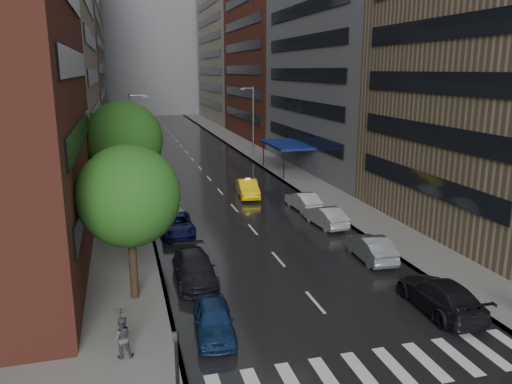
# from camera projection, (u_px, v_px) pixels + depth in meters

# --- Properties ---
(ground) EXTENTS (220.00, 220.00, 0.00)m
(ground) POSITION_uv_depth(u_px,v_px,m) (351.00, 344.00, 20.97)
(ground) COLOR gray
(ground) RESTS_ON ground
(road) EXTENTS (14.00, 140.00, 0.01)m
(road) POSITION_uv_depth(u_px,v_px,m) (188.00, 154.00, 67.80)
(road) COLOR black
(road) RESTS_ON ground
(sidewalk_left) EXTENTS (4.00, 140.00, 0.15)m
(sidewalk_left) POSITION_uv_depth(u_px,v_px,m) (120.00, 157.00, 65.48)
(sidewalk_left) COLOR gray
(sidewalk_left) RESTS_ON ground
(sidewalk_right) EXTENTS (4.00, 140.00, 0.15)m
(sidewalk_right) POSITION_uv_depth(u_px,v_px,m) (252.00, 151.00, 70.09)
(sidewalk_right) COLOR gray
(sidewalk_right) RESTS_ON ground
(crosswalk) EXTENTS (13.15, 2.80, 0.01)m
(crosswalk) POSITION_uv_depth(u_px,v_px,m) (379.00, 370.00, 19.15)
(crosswalk) COLOR silver
(crosswalk) RESTS_ON ground
(buildings_left) EXTENTS (8.00, 108.00, 38.00)m
(buildings_left) POSITION_uv_depth(u_px,v_px,m) (67.00, 34.00, 68.37)
(buildings_left) COLOR maroon
(buildings_left) RESTS_ON ground
(buildings_right) EXTENTS (8.05, 109.10, 36.00)m
(buildings_right) POSITION_uv_depth(u_px,v_px,m) (279.00, 43.00, 74.34)
(buildings_right) COLOR #937A5B
(buildings_right) RESTS_ON ground
(building_far) EXTENTS (40.00, 14.00, 32.00)m
(building_far) POSITION_uv_depth(u_px,v_px,m) (150.00, 50.00, 127.67)
(building_far) COLOR slate
(building_far) RESTS_ON ground
(tree_near) EXTENTS (4.92, 4.92, 7.85)m
(tree_near) POSITION_uv_depth(u_px,v_px,m) (129.00, 196.00, 23.70)
(tree_near) COLOR #382619
(tree_near) RESTS_ON ground
(tree_mid) EXTENTS (5.68, 5.68, 9.06)m
(tree_mid) POSITION_uv_depth(u_px,v_px,m) (124.00, 141.00, 36.24)
(tree_mid) COLOR #382619
(tree_mid) RESTS_ON ground
(tree_far) EXTENTS (4.74, 4.74, 7.55)m
(tree_far) POSITION_uv_depth(u_px,v_px,m) (122.00, 132.00, 49.62)
(tree_far) COLOR #382619
(tree_far) RESTS_ON ground
(taxi) EXTENTS (2.16, 4.90, 1.56)m
(taxi) POSITION_uv_depth(u_px,v_px,m) (248.00, 188.00, 45.09)
(taxi) COLOR yellow
(taxi) RESTS_ON ground
(parked_cars_left) EXTENTS (2.67, 42.46, 1.60)m
(parked_cars_left) POSITION_uv_depth(u_px,v_px,m) (167.00, 200.00, 41.07)
(parked_cars_left) COLOR navy
(parked_cars_left) RESTS_ON ground
(parked_cars_right) EXTENTS (2.39, 23.51, 1.58)m
(parked_cars_right) POSITION_uv_depth(u_px,v_px,m) (362.00, 241.00, 31.24)
(parked_cars_right) COLOR black
(parked_cars_right) RESTS_ON ground
(ped_black_umbrella) EXTENTS (0.96, 0.98, 2.09)m
(ped_black_umbrella) POSITION_uv_depth(u_px,v_px,m) (122.00, 329.00, 19.48)
(ped_black_umbrella) COLOR #414246
(ped_black_umbrella) RESTS_ON sidewalk_left
(traffic_light) EXTENTS (0.18, 0.15, 3.45)m
(traffic_light) POSITION_uv_depth(u_px,v_px,m) (177.00, 373.00, 15.22)
(traffic_light) COLOR black
(traffic_light) RESTS_ON sidewalk_left
(street_lamp_left) EXTENTS (1.74, 0.22, 9.00)m
(street_lamp_left) POSITION_uv_depth(u_px,v_px,m) (133.00, 140.00, 45.92)
(street_lamp_left) COLOR gray
(street_lamp_left) RESTS_ON sidewalk_left
(street_lamp_right) EXTENTS (1.74, 0.22, 9.00)m
(street_lamp_right) POSITION_uv_depth(u_px,v_px,m) (253.00, 120.00, 63.93)
(street_lamp_right) COLOR gray
(street_lamp_right) RESTS_ON sidewalk_right
(awning) EXTENTS (4.00, 8.00, 3.12)m
(awning) POSITION_uv_depth(u_px,v_px,m) (287.00, 145.00, 55.31)
(awning) COLOR navy
(awning) RESTS_ON sidewalk_right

